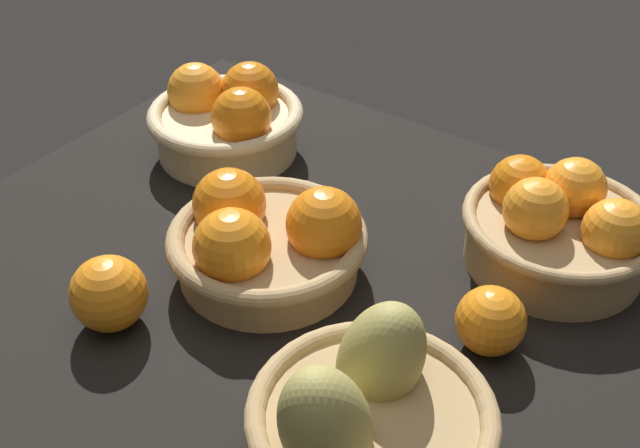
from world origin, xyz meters
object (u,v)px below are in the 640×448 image
Objects in this scene: basket_center at (265,240)px; loose_orange_front_gap at (491,321)px; basket_near_right at (227,118)px; basket_far_left_pears at (366,416)px; loose_orange_back_gap at (109,293)px; basket_near_left at (558,226)px.

basket_center reaches higher than loose_orange_front_gap.
basket_center is (-20.32, 17.47, -0.52)cm from basket_near_right.
basket_far_left_pears reaches higher than loose_orange_back_gap.
basket_far_left_pears is at bearing 143.14° from basket_near_right.
basket_center is (25.62, 20.20, -0.47)cm from basket_near_left.
loose_orange_back_gap is at bearing 2.57° from basket_far_left_pears.
basket_far_left_pears is 26.41cm from basket_center.
loose_orange_front_gap is 0.89× the size of loose_orange_back_gap.
basket_near_left reaches higher than basket_center.
basket_near_right reaches higher than loose_orange_back_gap.
basket_far_left_pears is at bearing 84.28° from basket_near_left.
basket_center is at bearing -116.95° from loose_orange_back_gap.
basket_center is at bearing 38.26° from basket_near_left.
loose_orange_back_gap is (33.61, 35.93, -0.92)cm from basket_near_left.
basket_center is at bearing -32.96° from basket_far_left_pears.
loose_orange_back_gap is at bearing 110.37° from basket_near_right.
basket_far_left_pears reaches higher than basket_center.
loose_orange_back_gap is at bearing 63.05° from basket_center.
basket_near_right is at bearing -16.98° from loose_orange_front_gap.
loose_orange_front_gap is at bearing -172.22° from basket_center.
basket_far_left_pears is 30.19cm from loose_orange_back_gap.
loose_orange_back_gap reaches higher than loose_orange_front_gap.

